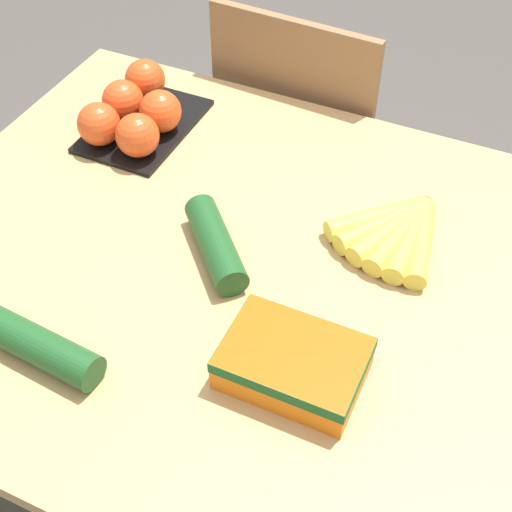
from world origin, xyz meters
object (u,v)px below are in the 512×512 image
object	(u,v)px
chair	(308,156)
tomato_pack	(135,112)
banana_bunch	(397,231)
cucumber_far	(216,243)
carrot_bag	(293,361)
cucumber_near	(42,348)

from	to	relation	value
chair	tomato_pack	xyz separation A→B (m)	(-0.23, -0.40, 0.32)
banana_bunch	tomato_pack	world-z (taller)	tomato_pack
chair	cucumber_far	distance (m)	0.71
tomato_pack	carrot_bag	distance (m)	0.66
carrot_bag	chair	bearing A→B (deg)	109.27
cucumber_far	carrot_bag	bearing A→B (deg)	-39.22
tomato_pack	cucumber_far	distance (m)	0.39
cucumber_near	cucumber_far	xyz separation A→B (m)	(0.13, 0.30, 0.00)
chair	tomato_pack	size ratio (longest dim) A/B	3.36
cucumber_near	tomato_pack	bearing A→B (deg)	107.53
tomato_pack	banana_bunch	bearing A→B (deg)	-8.31
carrot_bag	cucumber_far	world-z (taller)	carrot_bag
cucumber_near	cucumber_far	size ratio (longest dim) A/B	1.11
chair	tomato_pack	distance (m)	0.56
carrot_bag	tomato_pack	bearing A→B (deg)	141.00
chair	banana_bunch	size ratio (longest dim) A/B	4.36
chair	cucumber_far	xyz separation A→B (m)	(0.08, -0.64, 0.30)
banana_bunch	cucumber_far	distance (m)	0.31
cucumber_near	cucumber_far	world-z (taller)	same
banana_bunch	tomato_pack	bearing A→B (deg)	171.69
banana_bunch	tomato_pack	xyz separation A→B (m)	(-0.56, 0.08, 0.03)
tomato_pack	cucumber_near	world-z (taller)	tomato_pack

